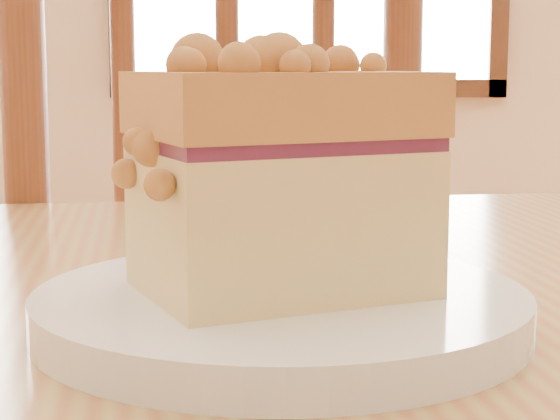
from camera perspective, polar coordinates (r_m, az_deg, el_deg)
cafe_chair_main at (r=1.14m, az=-5.75°, el=-9.28°), size 0.60×0.60×1.03m
plate at (r=0.44m, az=0.06°, el=-6.02°), size 0.23×0.23×0.02m
cake_slice at (r=0.43m, az=-0.07°, el=2.48°), size 0.15×0.13×0.12m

